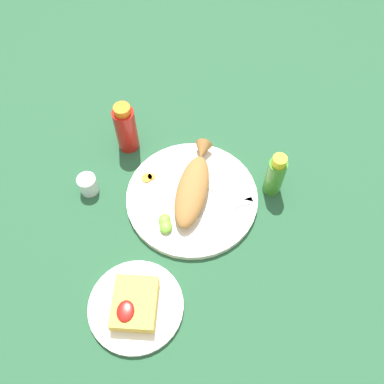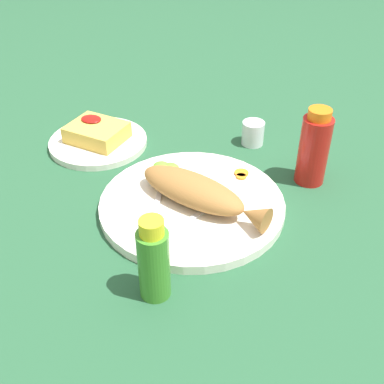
{
  "view_description": "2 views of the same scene",
  "coord_description": "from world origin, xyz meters",
  "views": [
    {
      "loc": [
        0.56,
        0.03,
        0.98
      ],
      "look_at": [
        0.0,
        0.0,
        0.04
      ],
      "focal_mm": 40.0,
      "sensor_mm": 36.0,
      "label": 1
    },
    {
      "loc": [
        -0.32,
        0.63,
        0.56
      ],
      "look_at": [
        0.0,
        0.0,
        0.04
      ],
      "focal_mm": 45.0,
      "sensor_mm": 36.0,
      "label": 2
    }
  ],
  "objects": [
    {
      "name": "ground_plane",
      "position": [
        0.0,
        0.0,
        0.0
      ],
      "size": [
        4.0,
        4.0,
        0.0
      ],
      "primitive_type": "plane",
      "color": "#235133"
    },
    {
      "name": "main_plate",
      "position": [
        0.0,
        0.0,
        0.01
      ],
      "size": [
        0.34,
        0.34,
        0.02
      ],
      "primitive_type": "cylinder",
      "color": "white",
      "rests_on": "ground_plane"
    },
    {
      "name": "fried_fish",
      "position": [
        -0.01,
        0.0,
        0.04
      ],
      "size": [
        0.27,
        0.11,
        0.05
      ],
      "rotation": [
        0.0,
        0.0,
        -0.15
      ],
      "color": "#996633",
      "rests_on": "main_plate"
    },
    {
      "name": "fork_near",
      "position": [
        -0.02,
        0.09,
        0.02
      ],
      "size": [
        0.06,
        0.18,
        0.0
      ],
      "rotation": [
        0.0,
        0.0,
        7.62
      ],
      "color": "silver",
      "rests_on": "main_plate"
    },
    {
      "name": "fork_far",
      "position": [
        0.03,
        0.08,
        0.02
      ],
      "size": [
        0.08,
        0.18,
        0.0
      ],
      "rotation": [
        0.0,
        0.0,
        8.24
      ],
      "color": "silver",
      "rests_on": "main_plate"
    },
    {
      "name": "carrot_slice_near",
      "position": [
        -0.05,
        -0.11,
        0.02
      ],
      "size": [
        0.02,
        0.02,
        0.0
      ],
      "primitive_type": "cylinder",
      "color": "orange",
      "rests_on": "main_plate"
    },
    {
      "name": "carrot_slice_mid",
      "position": [
        -0.05,
        -0.12,
        0.02
      ],
      "size": [
        0.03,
        0.03,
        0.0
      ],
      "primitive_type": "cylinder",
      "color": "orange",
      "rests_on": "main_plate"
    },
    {
      "name": "lime_wedge_main",
      "position": [
        0.08,
        -0.06,
        0.03
      ],
      "size": [
        0.04,
        0.03,
        0.02
      ],
      "primitive_type": "ellipsoid",
      "color": "#6BB233",
      "rests_on": "main_plate"
    },
    {
      "name": "lime_wedge_side",
      "position": [
        0.1,
        -0.06,
        0.03
      ],
      "size": [
        0.04,
        0.03,
        0.02
      ],
      "primitive_type": "ellipsoid",
      "color": "#6BB233",
      "rests_on": "main_plate"
    },
    {
      "name": "hot_sauce_bottle_red",
      "position": [
        -0.17,
        -0.19,
        0.08
      ],
      "size": [
        0.06,
        0.06,
        0.16
      ],
      "color": "#B21914",
      "rests_on": "ground_plane"
    },
    {
      "name": "hot_sauce_bottle_green",
      "position": [
        -0.05,
        0.21,
        0.07
      ],
      "size": [
        0.05,
        0.05,
        0.14
      ],
      "color": "#3D8428",
      "rests_on": "ground_plane"
    },
    {
      "name": "salt_cup",
      "position": [
        -0.01,
        -0.28,
        0.02
      ],
      "size": [
        0.05,
        0.05,
        0.05
      ],
      "color": "silver",
      "rests_on": "ground_plane"
    },
    {
      "name": "side_plate_fries",
      "position": [
        0.29,
        -0.11,
        0.01
      ],
      "size": [
        0.22,
        0.22,
        0.01
      ],
      "primitive_type": "cylinder",
      "color": "white",
      "rests_on": "ground_plane"
    },
    {
      "name": "fries_pile",
      "position": [
        0.3,
        -0.11,
        0.03
      ],
      "size": [
        0.12,
        0.1,
        0.04
      ],
      "color": "gold",
      "rests_on": "side_plate_fries"
    }
  ]
}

